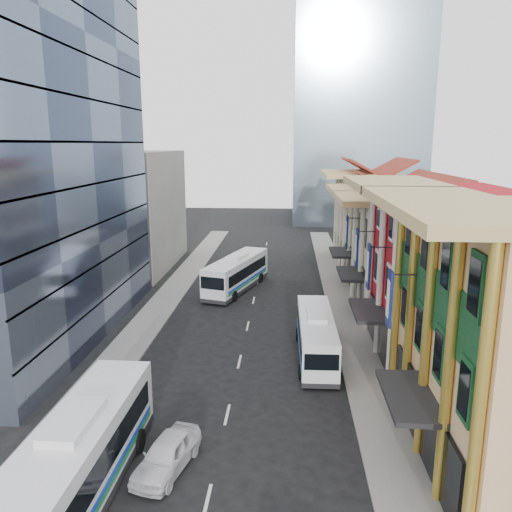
# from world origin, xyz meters

# --- Properties ---
(sidewalk_right) EXTENTS (3.00, 90.00, 0.15)m
(sidewalk_right) POSITION_xyz_m (8.50, 22.00, 0.07)
(sidewalk_right) COLOR slate
(sidewalk_right) RESTS_ON ground
(sidewalk_left) EXTENTS (3.00, 90.00, 0.15)m
(sidewalk_left) POSITION_xyz_m (-8.50, 22.00, 0.07)
(sidewalk_left) COLOR slate
(sidewalk_left) RESTS_ON ground
(shophouse_red) EXTENTS (8.00, 10.00, 12.00)m
(shophouse_red) POSITION_xyz_m (14.00, 17.00, 6.00)
(shophouse_red) COLOR #AA131B
(shophouse_red) RESTS_ON ground
(shophouse_cream_near) EXTENTS (8.00, 9.00, 10.00)m
(shophouse_cream_near) POSITION_xyz_m (14.00, 26.50, 5.00)
(shophouse_cream_near) COLOR silver
(shophouse_cream_near) RESTS_ON ground
(shophouse_cream_mid) EXTENTS (8.00, 9.00, 10.00)m
(shophouse_cream_mid) POSITION_xyz_m (14.00, 35.50, 5.00)
(shophouse_cream_mid) COLOR silver
(shophouse_cream_mid) RESTS_ON ground
(shophouse_cream_far) EXTENTS (8.00, 12.00, 11.00)m
(shophouse_cream_far) POSITION_xyz_m (14.00, 46.00, 5.50)
(shophouse_cream_far) COLOR silver
(shophouse_cream_far) RESTS_ON ground
(office_tower) EXTENTS (12.00, 26.00, 30.00)m
(office_tower) POSITION_xyz_m (-17.00, 19.00, 15.00)
(office_tower) COLOR #39425B
(office_tower) RESTS_ON ground
(office_block_far) EXTENTS (10.00, 18.00, 14.00)m
(office_block_far) POSITION_xyz_m (-16.00, 42.00, 7.00)
(office_block_far) COLOR gray
(office_block_far) RESTS_ON ground
(bus_left_near) EXTENTS (3.08, 12.62, 4.04)m
(bus_left_near) POSITION_xyz_m (-5.37, 0.60, 2.02)
(bus_left_near) COLOR silver
(bus_left_near) RESTS_ON ground
(bus_left_far) EXTENTS (6.03, 12.03, 3.76)m
(bus_left_far) POSITION_xyz_m (-2.00, 32.53, 1.88)
(bus_left_far) COLOR silver
(bus_left_far) RESTS_ON ground
(bus_right) EXTENTS (2.57, 10.43, 3.33)m
(bus_right) POSITION_xyz_m (5.35, 16.14, 1.67)
(bus_right) COLOR silver
(bus_right) RESTS_ON ground
(sedan_left) EXTENTS (2.91, 4.92, 1.57)m
(sedan_left) POSITION_xyz_m (-2.19, 3.02, 0.78)
(sedan_left) COLOR white
(sedan_left) RESTS_ON ground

